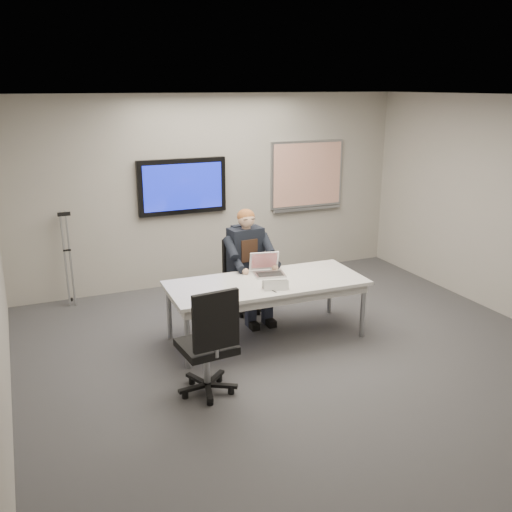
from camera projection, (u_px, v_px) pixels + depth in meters
name	position (u px, v px, depth m)	size (l,w,h in m)	color
floor	(307.00, 361.00, 6.25)	(6.00, 6.00, 0.02)	#343336
ceiling	(315.00, 97.00, 5.45)	(6.00, 6.00, 0.02)	silver
wall_back	(214.00, 190.00, 8.49)	(6.00, 0.02, 2.80)	#A39D93
conference_table	(266.00, 288.00, 6.66)	(2.33, 1.02, 0.71)	silver
tv_display	(182.00, 186.00, 8.22)	(1.30, 0.09, 0.80)	black
whiteboard	(307.00, 175.00, 9.01)	(1.25, 0.08, 1.10)	#94979C
office_chair_far	(243.00, 289.00, 7.56)	(0.59, 0.59, 0.99)	black
office_chair_near	(209.00, 362.00, 5.49)	(0.58, 0.58, 1.13)	black
seated_person	(251.00, 276.00, 7.27)	(0.46, 0.78, 1.41)	#1E2333
crutch	(68.00, 257.00, 7.71)	(0.18, 0.28, 1.35)	#96999D
laptop	(267.00, 269.00, 6.89)	(0.40, 0.40, 0.26)	#B7B7B9
name_tent	(275.00, 285.00, 6.37)	(0.28, 0.08, 0.11)	silver
pen	(273.00, 291.00, 6.33)	(0.01, 0.01, 0.13)	black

